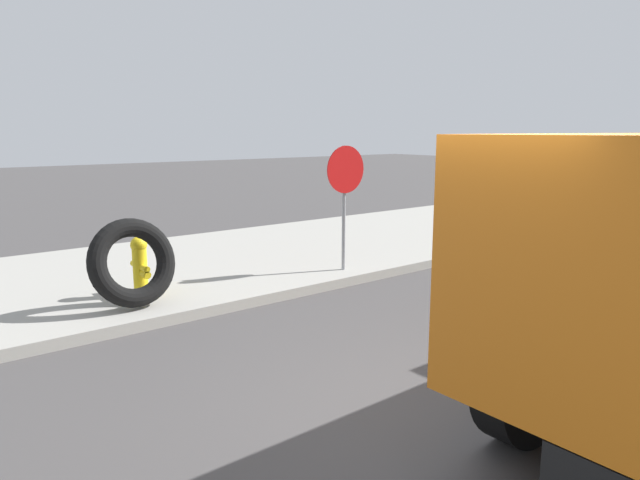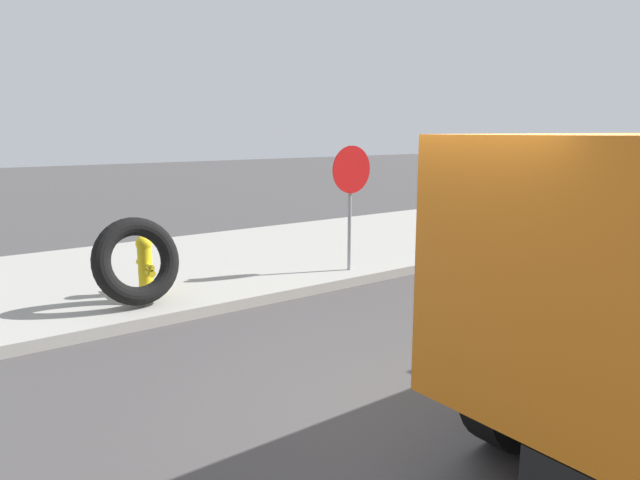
{
  "view_description": "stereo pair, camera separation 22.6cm",
  "coord_description": "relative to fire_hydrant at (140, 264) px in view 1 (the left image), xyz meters",
  "views": [
    {
      "loc": [
        -3.65,
        -2.55,
        2.42
      ],
      "look_at": [
        0.38,
        2.54,
        1.17
      ],
      "focal_mm": 32.07,
      "sensor_mm": 36.0,
      "label": 1
    },
    {
      "loc": [
        -3.47,
        -2.68,
        2.42
      ],
      "look_at": [
        0.38,
        2.54,
        1.17
      ],
      "focal_mm": 32.07,
      "sensor_mm": 36.0,
      "label": 2
    }
  ],
  "objects": [
    {
      "name": "ground_plane",
      "position": [
        0.81,
        -5.08,
        -0.59
      ],
      "size": [
        80.0,
        80.0,
        0.0
      ],
      "primitive_type": "plane",
      "color": "#423F3F"
    },
    {
      "name": "sidewalk_curb",
      "position": [
        0.81,
        1.42,
        -0.52
      ],
      "size": [
        36.0,
        5.0,
        0.15
      ],
      "primitive_type": "cube",
      "color": "#99968E",
      "rests_on": "ground"
    },
    {
      "name": "fire_hydrant",
      "position": [
        0.0,
        0.0,
        0.0
      ],
      "size": [
        0.23,
        0.52,
        0.83
      ],
      "color": "yellow",
      "rests_on": "sidewalk_curb"
    },
    {
      "name": "loose_tire",
      "position": [
        -0.28,
        -0.49,
        0.15
      ],
      "size": [
        1.2,
        0.63,
        1.19
      ],
      "primitive_type": "torus",
      "rotation": [
        1.3,
        0.0,
        0.07
      ],
      "color": "black",
      "rests_on": "sidewalk_curb"
    },
    {
      "name": "stop_sign",
      "position": [
        3.19,
        -0.66,
        0.96
      ],
      "size": [
        0.76,
        0.08,
        2.03
      ],
      "color": "gray",
      "rests_on": "sidewalk_curb"
    }
  ]
}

